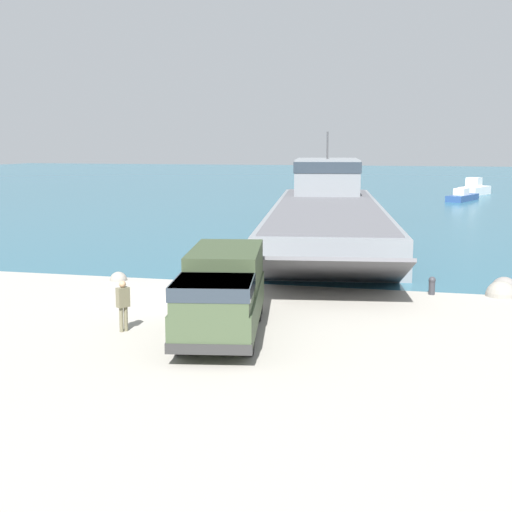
{
  "coord_description": "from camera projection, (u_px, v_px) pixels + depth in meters",
  "views": [
    {
      "loc": [
        9.7,
        -27.62,
        6.58
      ],
      "look_at": [
        2.58,
        1.25,
        1.85
      ],
      "focal_mm": 50.0,
      "sensor_mm": 36.0,
      "label": 1
    }
  ],
  "objects": [
    {
      "name": "water_surface",
      "position": [
        373.0,
        182.0,
        120.41
      ],
      "size": [
        240.0,
        180.0,
        0.01
      ],
      "primitive_type": "cube",
      "color": "#285B70",
      "rests_on": "ground_plane"
    },
    {
      "name": "military_truck",
      "position": [
        222.0,
        291.0,
        24.66
      ],
      "size": [
        3.95,
        8.15,
        2.82
      ],
      "rotation": [
        0.0,
        0.0,
        -1.39
      ],
      "color": "#3D4C33",
      "rests_on": "ground_plane"
    },
    {
      "name": "moored_boat_a",
      "position": [
        475.0,
        189.0,
        91.31
      ],
      "size": [
        4.34,
        6.11,
        2.23
      ],
      "rotation": [
        0.0,
        0.0,
        5.87
      ],
      "color": "white",
      "rests_on": "ground_plane"
    },
    {
      "name": "shoreline_rock_b",
      "position": [
        501.0,
        296.0,
        30.97
      ],
      "size": [
        1.33,
        1.33,
        1.33
      ],
      "primitive_type": "sphere",
      "color": "gray",
      "rests_on": "ground_plane"
    },
    {
      "name": "ground_plane",
      "position": [
        189.0,
        302.0,
        29.81
      ],
      "size": [
        240.0,
        240.0,
        0.0
      ],
      "primitive_type": "plane",
      "color": "#9E998E"
    },
    {
      "name": "soldier_on_ramp",
      "position": [
        123.0,
        302.0,
        24.99
      ],
      "size": [
        0.45,
        0.5,
        1.82
      ],
      "rotation": [
        0.0,
        0.0,
        5.65
      ],
      "color": "#6B664C",
      "rests_on": "ground_plane"
    },
    {
      "name": "moored_boat_b",
      "position": [
        462.0,
        197.0,
        81.91
      ],
      "size": [
        3.96,
        6.59,
        1.46
      ],
      "rotation": [
        0.0,
        0.0,
        5.92
      ],
      "color": "navy",
      "rests_on": "ground_plane"
    },
    {
      "name": "landing_craft",
      "position": [
        327.0,
        205.0,
        55.02
      ],
      "size": [
        13.45,
        43.02,
        7.58
      ],
      "rotation": [
        0.0,
        0.0,
        0.15
      ],
      "color": "gray",
      "rests_on": "ground_plane"
    },
    {
      "name": "shoreline_rock_a",
      "position": [
        118.0,
        280.0,
        34.51
      ],
      "size": [
        0.84,
        0.84,
        0.84
      ],
      "primitive_type": "sphere",
      "color": "gray",
      "rests_on": "ground_plane"
    },
    {
      "name": "mooring_bollard",
      "position": [
        432.0,
        285.0,
        31.2
      ],
      "size": [
        0.31,
        0.31,
        0.8
      ],
      "color": "#333338",
      "rests_on": "ground_plane"
    },
    {
      "name": "shoreline_rock_c",
      "position": [
        504.0,
        290.0,
        32.22
      ],
      "size": [
        1.2,
        1.2,
        1.2
      ],
      "primitive_type": "sphere",
      "color": "gray",
      "rests_on": "ground_plane"
    }
  ]
}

